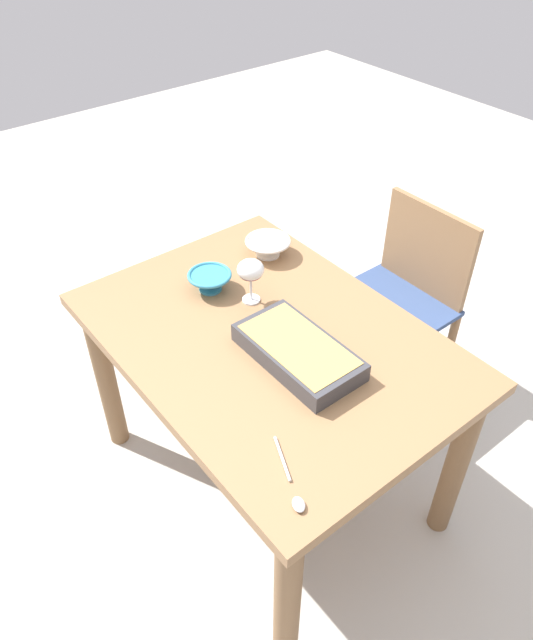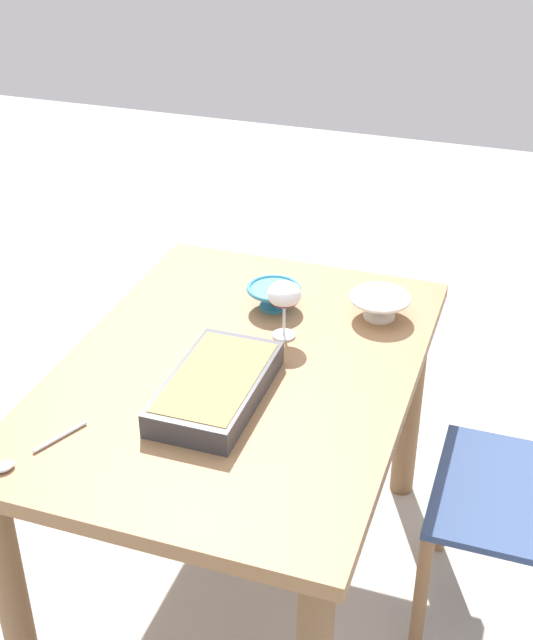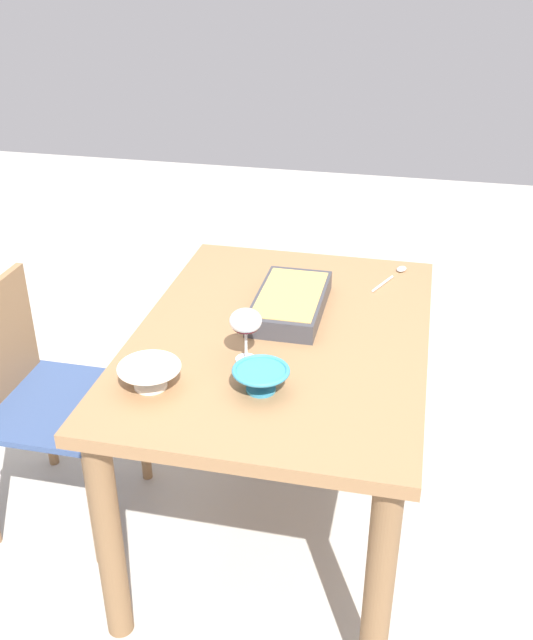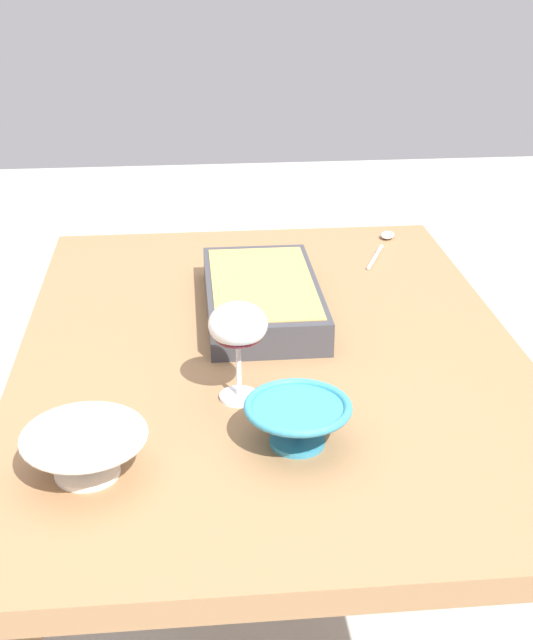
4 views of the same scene
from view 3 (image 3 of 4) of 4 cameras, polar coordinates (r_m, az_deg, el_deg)
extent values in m
plane|color=#B2ADA3|center=(2.60, 1.02, -15.27)|extent=(8.00, 8.00, 0.00)
cube|color=olive|center=(2.16, 1.18, -1.42)|extent=(1.21, 0.86, 0.04)
cylinder|color=brown|center=(2.87, -3.83, -1.80)|extent=(0.07, 0.07, 0.70)
cylinder|color=brown|center=(2.08, -12.28, -16.49)|extent=(0.07, 0.07, 0.70)
cylinder|color=brown|center=(2.78, 10.65, -3.40)|extent=(0.07, 0.07, 0.70)
cylinder|color=brown|center=(1.95, 8.83, -19.94)|extent=(0.07, 0.07, 0.70)
cube|color=#334772|center=(2.45, -15.95, -6.41)|extent=(0.45, 0.41, 0.02)
cylinder|color=olive|center=(2.37, -13.33, -14.29)|extent=(0.04, 0.04, 0.43)
cylinder|color=olive|center=(2.66, -9.67, -8.53)|extent=(0.04, 0.04, 0.43)
cylinder|color=olive|center=(2.80, -16.90, -7.27)|extent=(0.04, 0.04, 0.43)
cylinder|color=white|center=(2.01, -1.60, -3.12)|extent=(0.06, 0.06, 0.01)
cylinder|color=white|center=(1.99, -1.62, -1.98)|extent=(0.01, 0.01, 0.09)
ellipsoid|color=white|center=(1.95, -1.65, -0.06)|extent=(0.09, 0.09, 0.07)
ellipsoid|color=#4C0A19|center=(1.96, -1.64, -0.40)|extent=(0.08, 0.08, 0.04)
cube|color=#38383D|center=(2.26, 2.00, 1.36)|extent=(0.39, 0.21, 0.06)
cube|color=tan|center=(2.25, 2.01, 1.86)|extent=(0.35, 0.18, 0.02)
cylinder|color=white|center=(1.93, -9.08, -5.07)|extent=(0.09, 0.09, 0.01)
cone|color=white|center=(1.91, -9.15, -4.33)|extent=(0.16, 0.16, 0.05)
torus|color=white|center=(1.90, -9.21, -3.68)|extent=(0.17, 0.17, 0.01)
cylinder|color=teal|center=(1.89, -0.44, -5.43)|extent=(0.08, 0.08, 0.01)
cone|color=teal|center=(1.87, -0.44, -4.67)|extent=(0.14, 0.14, 0.05)
torus|color=teal|center=(1.86, -0.44, -3.99)|extent=(0.15, 0.15, 0.01)
cylinder|color=silver|center=(2.47, 9.11, 2.84)|extent=(0.13, 0.06, 0.01)
ellipsoid|color=silver|center=(2.58, 10.56, 3.97)|extent=(0.05, 0.05, 0.01)
camera|label=1|loc=(2.99, 26.00, 29.55)|focal=33.81mm
camera|label=2|loc=(3.65, -4.11, 30.56)|focal=48.88mm
camera|label=4|loc=(0.81, -27.49, -3.81)|focal=48.74mm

